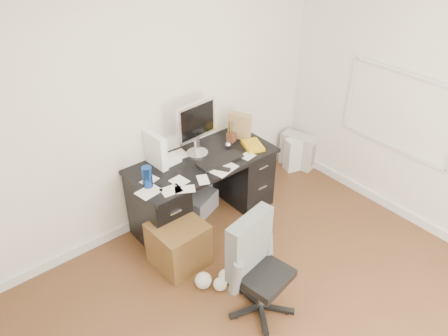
% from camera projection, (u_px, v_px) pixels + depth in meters
% --- Properties ---
extents(ground, '(4.00, 4.00, 0.00)m').
position_uv_depth(ground, '(298.00, 334.00, 3.55)').
color(ground, '#4E3219').
rests_on(ground, ground).
extents(room_shell, '(4.02, 4.02, 2.71)m').
position_uv_depth(room_shell, '(324.00, 159.00, 2.67)').
color(room_shell, silver).
rests_on(room_shell, ground).
extents(desk, '(1.50, 0.70, 0.75)m').
position_uv_depth(desk, '(204.00, 187.00, 4.55)').
color(desk, black).
rests_on(desk, ground).
extents(loose_papers, '(1.10, 0.60, 0.00)m').
position_uv_depth(loose_papers, '(189.00, 168.00, 4.21)').
color(loose_papers, silver).
rests_on(loose_papers, desk).
extents(lcd_monitor, '(0.48, 0.30, 0.58)m').
position_uv_depth(lcd_monitor, '(196.00, 129.00, 4.27)').
color(lcd_monitor, silver).
rests_on(lcd_monitor, desk).
extents(keyboard, '(0.48, 0.18, 0.03)m').
position_uv_depth(keyboard, '(220.00, 160.00, 4.31)').
color(keyboard, black).
rests_on(keyboard, desk).
extents(computer_mouse, '(0.08, 0.08, 0.06)m').
position_uv_depth(computer_mouse, '(228.00, 145.00, 4.52)').
color(computer_mouse, silver).
rests_on(computer_mouse, desk).
extents(travel_mug, '(0.11, 0.11, 0.21)m').
position_uv_depth(travel_mug, '(147.00, 177.00, 3.92)').
color(travel_mug, navy).
rests_on(travel_mug, desk).
extents(white_binder, '(0.16, 0.31, 0.34)m').
position_uv_depth(white_binder, '(155.00, 150.00, 4.17)').
color(white_binder, white).
rests_on(white_binder, desk).
extents(magazine_file, '(0.21, 0.27, 0.28)m').
position_uv_depth(magazine_file, '(240.00, 126.00, 4.65)').
color(magazine_file, olive).
rests_on(magazine_file, desk).
extents(pen_cup, '(0.12, 0.12, 0.24)m').
position_uv_depth(pen_cup, '(231.00, 131.00, 4.59)').
color(pen_cup, '#532B17').
rests_on(pen_cup, desk).
extents(yellow_book, '(0.27, 0.30, 0.04)m').
position_uv_depth(yellow_book, '(253.00, 145.00, 4.54)').
color(yellow_book, gold).
rests_on(yellow_book, desk).
extents(paper_remote, '(0.30, 0.26, 0.02)m').
position_uv_depth(paper_remote, '(223.00, 168.00, 4.21)').
color(paper_remote, silver).
rests_on(paper_remote, desk).
extents(office_chair, '(0.61, 0.61, 0.93)m').
position_uv_depth(office_chair, '(263.00, 270.00, 3.50)').
color(office_chair, '#575A58').
rests_on(office_chair, ground).
extents(pc_tower, '(0.30, 0.46, 0.43)m').
position_uv_depth(pc_tower, '(298.00, 150.00, 5.53)').
color(pc_tower, '#A9A599').
rests_on(pc_tower, ground).
extents(shopping_bag, '(0.36, 0.30, 0.42)m').
position_uv_depth(shopping_bag, '(297.00, 154.00, 5.47)').
color(shopping_bag, silver).
rests_on(shopping_bag, ground).
extents(wicker_basket, '(0.48, 0.48, 0.46)m').
position_uv_depth(wicker_basket, '(179.00, 244.00, 4.09)').
color(wicker_basket, '#513418').
rests_on(wicker_basket, ground).
extents(desk_printer, '(0.47, 0.43, 0.22)m').
position_uv_depth(desk_printer, '(198.00, 202.00, 4.81)').
color(desk_printer, slate).
rests_on(desk_printer, ground).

